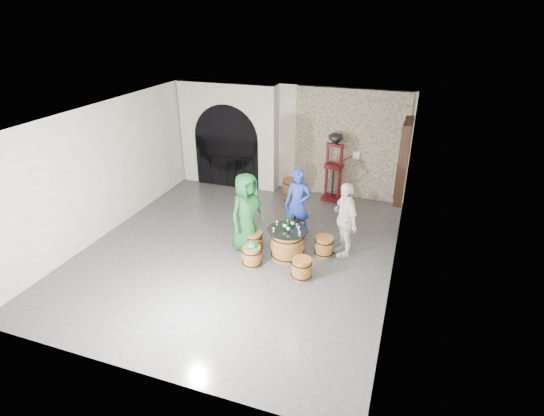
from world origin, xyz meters
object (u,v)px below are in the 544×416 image
(side_barrel, at_px, (290,188))
(corking_press, at_px, (334,163))
(person_white, at_px, (345,220))
(barrel_stool_near_right, at_px, (302,269))
(wine_bottle_right, at_px, (292,221))
(barrel_stool_far, at_px, (295,231))
(barrel_stool_left, at_px, (253,241))
(person_green, at_px, (247,212))
(barrel_table, at_px, (287,244))
(barrel_stool_right, at_px, (324,246))
(person_blue, at_px, (298,204))
(wine_bottle_center, at_px, (288,227))
(barrel_stool_near_left, at_px, (252,256))
(wine_bottle_left, at_px, (285,224))

(side_barrel, bearing_deg, corking_press, 8.61)
(person_white, xyz_separation_m, side_barrel, (-2.12, 2.74, -0.60))
(barrel_stool_near_right, height_order, side_barrel, side_barrel)
(barrel_stool_near_right, relative_size, side_barrel, 0.81)
(person_white, distance_m, wine_bottle_right, 1.18)
(barrel_stool_far, bearing_deg, wine_bottle_right, -80.54)
(barrel_stool_left, distance_m, person_green, 0.73)
(wine_bottle_right, distance_m, corking_press, 3.34)
(barrel_table, bearing_deg, barrel_stool_right, 26.52)
(person_blue, bearing_deg, barrel_stool_left, -125.09)
(barrel_table, bearing_deg, wine_bottle_center, -64.73)
(barrel_stool_near_left, relative_size, person_green, 0.25)
(barrel_table, xyz_separation_m, wine_bottle_right, (0.05, 0.19, 0.49))
(corking_press, bearing_deg, barrel_stool_near_left, -92.52)
(barrel_stool_left, bearing_deg, person_blue, 50.78)
(barrel_table, distance_m, person_white, 1.40)
(person_blue, bearing_deg, wine_bottle_center, -80.16)
(wine_bottle_right, bearing_deg, barrel_stool_left, -172.70)
(person_green, distance_m, person_white, 2.24)
(barrel_stool_far, relative_size, barrel_stool_near_left, 1.00)
(barrel_table, height_order, barrel_stool_near_left, barrel_table)
(barrel_stool_near_left, bearing_deg, corking_press, 77.02)
(barrel_stool_left, bearing_deg, barrel_stool_near_left, -71.62)
(barrel_table, xyz_separation_m, wine_bottle_center, (0.04, -0.09, 0.49))
(side_barrel, bearing_deg, wine_bottle_right, -72.03)
(barrel_stool_left, bearing_deg, barrel_stool_far, 44.61)
(barrel_stool_near_right, bearing_deg, barrel_stool_left, 151.68)
(wine_bottle_center, bearing_deg, barrel_stool_far, 96.05)
(barrel_stool_right, xyz_separation_m, person_white, (0.39, 0.20, 0.66))
(barrel_stool_near_left, xyz_separation_m, person_blue, (0.57, 1.60, 0.65))
(person_green, bearing_deg, person_white, -52.42)
(barrel_stool_near_right, distance_m, person_blue, 1.93)
(person_green, bearing_deg, barrel_stool_near_right, -91.46)
(person_white, bearing_deg, barrel_stool_near_right, -60.83)
(barrel_stool_near_right, height_order, person_green, person_green)
(barrel_stool_left, relative_size, corking_press, 0.24)
(barrel_table, xyz_separation_m, barrel_stool_near_left, (-0.64, -0.57, -0.12))
(barrel_stool_far, height_order, wine_bottle_left, wine_bottle_left)
(barrel_stool_far, height_order, wine_bottle_right, wine_bottle_right)
(barrel_table, distance_m, barrel_stool_far, 0.87)
(person_green, xyz_separation_m, wine_bottle_right, (1.07, 0.10, -0.10))
(barrel_table, distance_m, barrel_stool_right, 0.87)
(barrel_stool_near_left, bearing_deg, wine_bottle_left, 45.64)
(barrel_stool_near_right, bearing_deg, wine_bottle_center, 129.65)
(barrel_stool_left, bearing_deg, person_green, 175.34)
(barrel_table, height_order, barrel_stool_far, barrel_table)
(barrel_stool_near_left, bearing_deg, barrel_stool_left, 108.38)
(barrel_stool_left, height_order, wine_bottle_right, wine_bottle_right)
(barrel_stool_right, xyz_separation_m, wine_bottle_center, (-0.73, -0.47, 0.62))
(barrel_stool_near_left, distance_m, side_barrel, 3.90)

